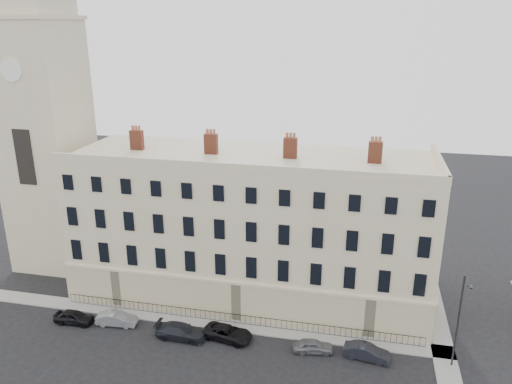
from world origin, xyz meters
TOP-DOWN VIEW (x-y plane):
  - ground at (0.00, 0.00)m, footprint 160.00×160.00m
  - terrace at (-5.97, 11.97)m, footprint 36.22×12.22m
  - church_tower at (-30.00, 14.00)m, footprint 8.00×8.13m
  - pavement_terrace at (-10.00, 5.00)m, footprint 48.00×2.00m
  - pavement_east_return at (13.00, 8.00)m, footprint 2.00×24.00m
  - railings at (-6.00, 5.40)m, footprint 35.00×0.04m
  - car_a at (-21.15, 2.18)m, footprint 3.88×1.67m
  - car_b at (-17.00, 2.80)m, footprint 4.01×1.71m
  - car_c at (-10.25, 2.13)m, footprint 4.76×1.98m
  - car_d at (-6.01, 2.89)m, footprint 4.83×2.81m
  - car_e at (1.79, 2.69)m, footprint 3.68×1.93m
  - car_f at (6.39, 2.75)m, footprint 4.12×1.92m
  - streetlamp at (13.45, 3.19)m, footprint 0.43×1.85m

SIDE VIEW (x-z plane):
  - ground at x=0.00m, z-range 0.00..0.00m
  - pavement_terrace at x=-10.00m, z-range 0.00..0.12m
  - pavement_east_return at x=13.00m, z-range 0.00..0.12m
  - railings at x=-6.00m, z-range 0.07..1.03m
  - car_e at x=1.79m, z-range 0.00..1.20m
  - car_d at x=-6.01m, z-range 0.00..1.26m
  - car_b at x=-17.00m, z-range 0.00..1.28m
  - car_a at x=-21.15m, z-range 0.00..1.30m
  - car_f at x=6.39m, z-range 0.00..1.31m
  - car_c at x=-10.25m, z-range 0.00..1.38m
  - streetlamp at x=13.45m, z-range 0.46..9.02m
  - terrace at x=-5.97m, z-range -1.00..16.00m
  - church_tower at x=-30.00m, z-range -3.34..40.66m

